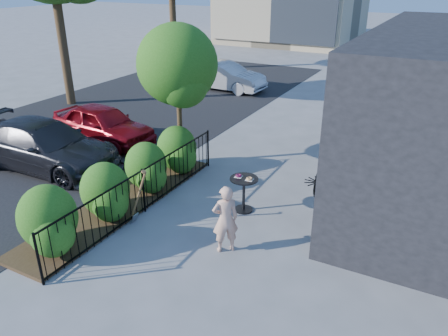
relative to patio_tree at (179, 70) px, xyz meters
The scene contains 12 objects.
ground 4.50m from the patio_tree, 50.96° to the right, with size 120.00×120.00×0.00m, color gray.
fence 3.61m from the patio_tree, 75.06° to the right, with size 0.05×6.05×1.10m.
planting_bed 3.88m from the patio_tree, 89.26° to the right, with size 1.30×6.00×0.08m, color #382616.
shrubs 3.37m from the patio_tree, 87.08° to the right, with size 1.10×5.60×1.24m.
patio_tree is the anchor object (origin of this frame).
street 5.51m from the patio_tree, behind, with size 9.00×30.00×0.01m, color black.
cafe_table 3.87m from the patio_tree, 30.28° to the right, with size 0.67×0.67×0.89m.
woman 4.96m from the patio_tree, 46.05° to the right, with size 0.53×0.35×1.45m, color #DFA990.
shovel 4.04m from the patio_tree, 73.34° to the right, with size 0.52×0.18×1.41m.
car_red 3.91m from the patio_tree, behind, with size 1.49×3.70×1.26m, color maroon.
car_silver 9.24m from the patio_tree, 110.05° to the left, with size 1.40×4.00×1.32m, color #B9B9BE.
car_darkgrey 4.40m from the patio_tree, 148.58° to the right, with size 1.91×4.69×1.36m, color black.
Camera 1 is at (4.35, -7.07, 5.17)m, focal length 35.00 mm.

